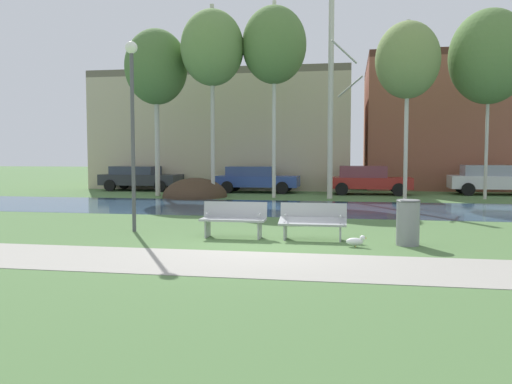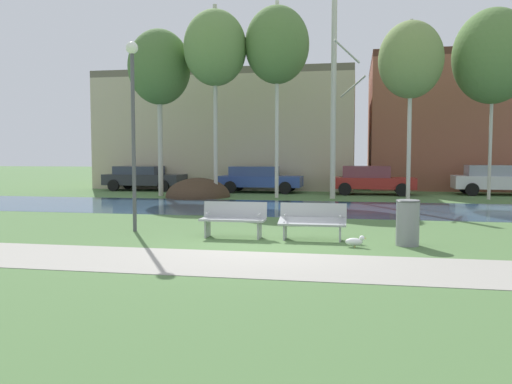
% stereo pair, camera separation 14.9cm
% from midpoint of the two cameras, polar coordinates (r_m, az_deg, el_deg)
% --- Properties ---
extents(ground_plane, '(120.00, 120.00, 0.00)m').
position_cam_midpoint_polar(ground_plane, '(21.55, 5.64, -1.37)').
color(ground_plane, '#4C703D').
extents(paved_path_strip, '(60.00, 2.36, 0.01)m').
position_cam_midpoint_polar(paved_path_strip, '(9.94, -0.50, -7.75)').
color(paved_path_strip, '#9E998E').
rests_on(paved_path_strip, ground).
extents(river_band, '(80.00, 6.16, 0.01)m').
position_cam_midpoint_polar(river_band, '(20.15, 5.29, -1.73)').
color(river_band, '#33516B').
rests_on(river_band, ground).
extents(soil_mound, '(3.05, 3.60, 1.84)m').
position_cam_midpoint_polar(soil_mound, '(25.49, -6.12, -0.53)').
color(soil_mound, '#423021').
rests_on(soil_mound, ground).
extents(bench_left, '(1.60, 0.57, 0.87)m').
position_cam_midpoint_polar(bench_left, '(12.96, -2.12, -2.88)').
color(bench_left, '#9EA0A3').
rests_on(bench_left, ground).
extents(bench_right, '(1.60, 0.56, 0.87)m').
position_cam_midpoint_polar(bench_right, '(12.68, 6.48, -3.06)').
color(bench_right, '#9EA0A3').
rests_on(bench_right, ground).
extents(trash_bin, '(0.54, 0.54, 1.03)m').
position_cam_midpoint_polar(trash_bin, '(12.31, 16.43, -3.13)').
color(trash_bin, gray).
rests_on(trash_bin, ground).
extents(seagull, '(0.46, 0.17, 0.27)m').
position_cam_midpoint_polar(seagull, '(11.86, 11.04, -5.26)').
color(seagull, white).
rests_on(seagull, ground).
extents(streetlamp, '(0.32, 0.32, 4.97)m').
position_cam_midpoint_polar(streetlamp, '(14.33, -12.89, 9.24)').
color(streetlamp, '#4C4C51').
rests_on(streetlamp, ground).
extents(birch_far_left, '(3.03, 3.03, 8.09)m').
position_cam_midpoint_polar(birch_far_left, '(26.65, -10.26, 13.11)').
color(birch_far_left, '#BCB7A8').
rests_on(birch_far_left, ground).
extents(birch_left, '(2.92, 2.92, 8.93)m').
position_cam_midpoint_polar(birch_left, '(25.30, -4.28, 15.24)').
color(birch_left, '#BCB7A8').
rests_on(birch_left, ground).
extents(birch_center_left, '(2.98, 2.98, 9.11)m').
position_cam_midpoint_polar(birch_center_left, '(25.32, 2.47, 15.58)').
color(birch_center_left, beige).
rests_on(birch_center_left, ground).
extents(birch_center, '(1.56, 2.60, 9.01)m').
position_cam_midpoint_polar(birch_center, '(24.66, 8.65, 9.93)').
color(birch_center, beige).
rests_on(birch_center, ground).
extents(birch_center_right, '(2.84, 2.84, 7.99)m').
position_cam_midpoint_polar(birch_center_right, '(25.00, 16.57, 13.52)').
color(birch_center_right, beige).
rests_on(birch_center_right, ground).
extents(birch_right, '(3.52, 3.52, 8.53)m').
position_cam_midpoint_polar(birch_right, '(26.49, 24.43, 13.22)').
color(birch_right, beige).
rests_on(birch_right, ground).
extents(parked_van_nearest_dark, '(4.47, 2.15, 1.37)m').
position_cam_midpoint_polar(parked_van_nearest_dark, '(30.53, -11.94, 1.56)').
color(parked_van_nearest_dark, '#282B30').
rests_on(parked_van_nearest_dark, ground).
extents(parked_sedan_second_blue, '(4.45, 2.02, 1.40)m').
position_cam_midpoint_polar(parked_sedan_second_blue, '(28.22, 0.45, 1.46)').
color(parked_sedan_second_blue, '#2D4793').
rests_on(parked_sedan_second_blue, ground).
extents(parked_hatch_third_red, '(4.21, 2.03, 1.46)m').
position_cam_midpoint_polar(parked_hatch_third_red, '(27.43, 12.48, 1.33)').
color(parked_hatch_third_red, maroon).
rests_on(parked_hatch_third_red, ground).
extents(parked_wagon_fourth_white, '(4.53, 2.01, 1.51)m').
position_cam_midpoint_polar(parked_wagon_fourth_white, '(29.13, 24.87, 1.25)').
color(parked_wagon_fourth_white, silver).
rests_on(parked_wagon_fourth_white, ground).
extents(building_beige_block, '(15.35, 9.73, 6.95)m').
position_cam_midpoint_polar(building_beige_block, '(34.78, -2.11, 6.45)').
color(building_beige_block, '#BCAD8E').
rests_on(building_beige_block, ground).
extents(building_brick_low, '(15.54, 9.96, 7.83)m').
position_cam_midpoint_polar(building_brick_low, '(36.26, 24.77, 6.68)').
color(building_brick_low, brown).
rests_on(building_brick_low, ground).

